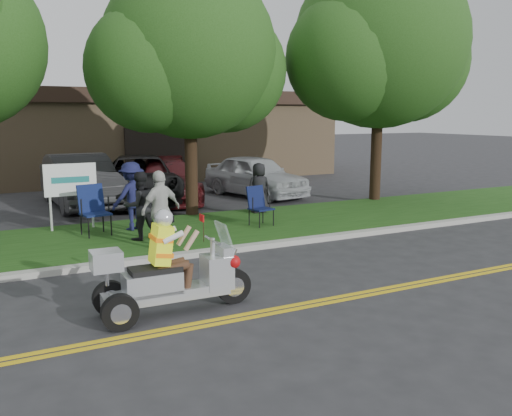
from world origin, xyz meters
name	(u,v)px	position (x,y,z in m)	size (l,w,h in m)	color
ground	(316,291)	(0.00, 0.00, 0.00)	(120.00, 120.00, 0.00)	#28282B
centerline_near	(336,301)	(0.00, -0.58, 0.01)	(60.00, 0.10, 0.01)	gold
centerline_far	(330,298)	(0.00, -0.42, 0.01)	(60.00, 0.10, 0.01)	gold
curb	(238,249)	(0.00, 3.05, 0.06)	(60.00, 0.25, 0.12)	#A8A89E
grass_verge	(202,230)	(0.00, 5.20, 0.06)	(60.00, 4.00, 0.10)	#194312
commercial_building	(135,134)	(2.00, 18.98, 2.01)	(18.00, 8.20, 4.00)	#9E7F5B
tree_mid	(190,60)	(0.55, 7.23, 4.43)	(5.88, 4.80, 7.05)	#332114
tree_right	(381,49)	(7.06, 7.03, 5.03)	(6.86, 5.60, 8.07)	#332114
business_sign	(70,183)	(-2.90, 6.60, 1.26)	(1.25, 0.06, 1.75)	silver
trike_scooter	(168,278)	(-2.52, 0.14, 0.56)	(2.43, 0.81, 1.59)	black
lawn_chair_a	(258,203)	(1.48, 4.93, 0.67)	(0.63, 0.65, 1.01)	black
lawn_chair_b	(93,207)	(-2.54, 5.76, 0.77)	(0.73, 0.75, 1.19)	black
spectator_adult_mid	(140,206)	(-1.70, 4.70, 0.89)	(0.76, 0.59, 1.56)	black
spectator_adult_right	(161,209)	(-1.51, 3.71, 0.94)	(0.98, 0.41, 1.67)	silver
spectator_chair_a	(132,196)	(-1.57, 5.85, 0.95)	(1.09, 0.63, 1.69)	#171942
spectator_chair_b	(259,188)	(2.33, 6.54, 0.83)	(0.71, 0.46, 1.46)	black
parked_car_left	(81,181)	(-2.00, 10.62, 0.84)	(1.77, 5.08, 1.67)	#2C2C2E
parked_car_mid	(140,179)	(-0.10, 10.55, 0.79)	(2.61, 5.65, 1.57)	black
parked_car_right	(167,180)	(0.80, 10.45, 0.71)	(2.00, 4.92, 1.43)	#451013
parked_car_far_right	(255,176)	(4.00, 10.02, 0.76)	(1.79, 4.44, 1.51)	#B2B6BA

